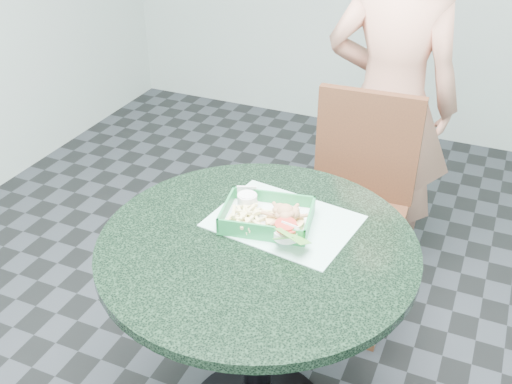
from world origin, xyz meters
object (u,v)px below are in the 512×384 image
at_px(cafe_table, 257,292).
at_px(diner_person, 391,97).
at_px(crab_sandwich, 283,223).
at_px(food_basket, 267,224).
at_px(sauce_ramekin, 251,202).
at_px(dining_chair, 357,194).

height_order(cafe_table, diner_person, diner_person).
relative_size(cafe_table, crab_sandwich, 8.22).
height_order(diner_person, crab_sandwich, diner_person).
height_order(food_basket, sauce_ramekin, sauce_ramekin).
xyz_separation_m(cafe_table, dining_chair, (0.11, 0.74, -0.05)).
bearing_deg(crab_sandwich, food_basket, 162.56).
bearing_deg(sauce_ramekin, cafe_table, -59.38).
bearing_deg(sauce_ramekin, crab_sandwich, -25.19).
xyz_separation_m(diner_person, food_basket, (-0.14, -1.01, -0.04)).
bearing_deg(dining_chair, diner_person, 83.80).
bearing_deg(sauce_ramekin, diner_person, 77.76).
height_order(dining_chair, sauce_ramekin, dining_chair).
relative_size(cafe_table, sauce_ramekin, 15.33).
distance_m(food_basket, sauce_ramekin, 0.09).
bearing_deg(dining_chair, crab_sandwich, -98.09).
xyz_separation_m(diner_person, sauce_ramekin, (-0.21, -0.97, -0.01)).
xyz_separation_m(cafe_table, diner_person, (0.13, 1.11, 0.23)).
bearing_deg(diner_person, sauce_ramekin, 76.10).
bearing_deg(cafe_table, diner_person, 83.34).
height_order(dining_chair, crab_sandwich, dining_chair).
distance_m(cafe_table, dining_chair, 0.75).
bearing_deg(diner_person, crab_sandwich, 83.79).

